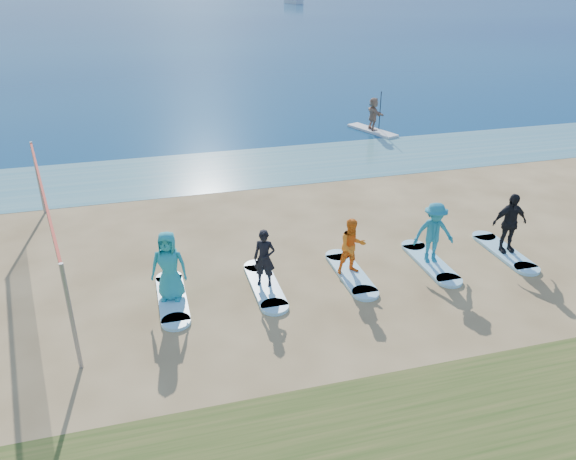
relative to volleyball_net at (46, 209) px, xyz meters
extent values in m
plane|color=tan|center=(6.66, -3.31, -1.90)|extent=(600.00, 600.00, 0.00)
plane|color=teal|center=(6.66, 7.19, -1.90)|extent=(600.00, 600.00, 0.00)
cylinder|color=gray|center=(0.83, -4.42, -0.65)|extent=(0.09, 0.09, 2.50)
cylinder|color=gray|center=(-0.83, 4.42, -0.65)|extent=(0.09, 0.09, 2.50)
cube|color=black|center=(0.00, 0.00, 0.00)|extent=(1.68, 8.85, 1.00)
cube|color=red|center=(0.00, 0.00, 0.52)|extent=(1.71, 8.86, 0.10)
cube|color=silver|center=(13.98, 10.94, -1.84)|extent=(1.72, 3.05, 0.12)
imported|color=tan|center=(13.98, 10.94, -0.99)|extent=(0.54, 1.50, 1.60)
cube|color=silver|center=(37.24, 107.50, -1.90)|extent=(2.80, 5.96, 1.81)
cube|color=#A4E8FF|center=(2.90, -2.29, -1.86)|extent=(0.70, 2.20, 0.09)
imported|color=teal|center=(2.90, -2.29, -0.91)|extent=(1.01, 0.80, 1.81)
cube|color=#A4E8FF|center=(5.31, -2.29, -1.86)|extent=(0.70, 2.20, 0.09)
imported|color=black|center=(5.31, -2.29, -1.04)|extent=(0.67, 0.57, 1.55)
cube|color=#A4E8FF|center=(7.71, -2.29, -1.86)|extent=(0.70, 2.20, 0.09)
imported|color=orange|center=(7.71, -2.29, -1.03)|extent=(0.77, 0.61, 1.57)
cube|color=#A4E8FF|center=(10.11, -2.29, -1.86)|extent=(0.70, 2.20, 0.09)
imported|color=teal|center=(10.11, -2.29, -0.93)|extent=(1.23, 0.83, 1.77)
cube|color=#A4E8FF|center=(12.52, -2.29, -1.86)|extent=(0.70, 2.20, 0.09)
imported|color=black|center=(12.52, -2.29, -0.92)|extent=(1.07, 0.50, 1.78)
camera|label=1|loc=(2.54, -14.67, 5.80)|focal=35.00mm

